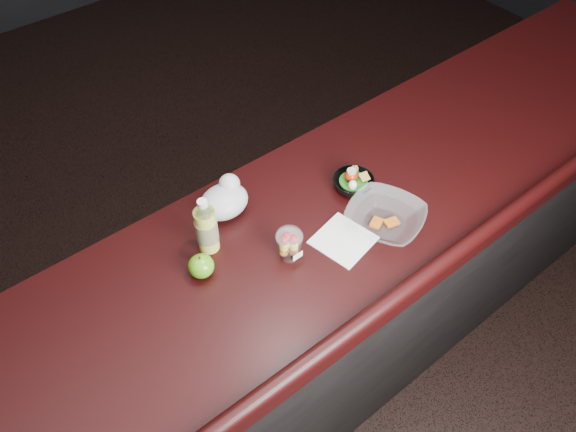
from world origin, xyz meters
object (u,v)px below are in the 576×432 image
object	(u,v)px
snack_bowl	(353,183)
lemonade_bottle	(207,229)
takeout_bowl	(385,218)
green_apple	(201,266)
fruit_cup	(289,244)

from	to	relation	value
snack_bowl	lemonade_bottle	bearing A→B (deg)	170.57
lemonade_bottle	takeout_bowl	xyz separation A→B (m)	(0.48, -0.26, -0.06)
lemonade_bottle	green_apple	distance (m)	0.11
green_apple	lemonade_bottle	bearing A→B (deg)	45.21
snack_bowl	takeout_bowl	size ratio (longest dim) A/B	0.50
fruit_cup	green_apple	bearing A→B (deg)	155.83
green_apple	snack_bowl	size ratio (longest dim) A/B	0.51
lemonade_bottle	green_apple	bearing A→B (deg)	-134.79
lemonade_bottle	fruit_cup	world-z (taller)	lemonade_bottle
lemonade_bottle	snack_bowl	world-z (taller)	lemonade_bottle
green_apple	snack_bowl	world-z (taller)	green_apple
snack_bowl	fruit_cup	bearing A→B (deg)	-164.75
fruit_cup	takeout_bowl	size ratio (longest dim) A/B	0.37
green_apple	takeout_bowl	size ratio (longest dim) A/B	0.26
fruit_cup	takeout_bowl	bearing A→B (deg)	-15.51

